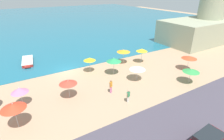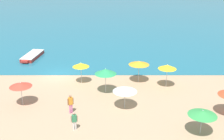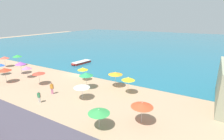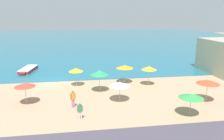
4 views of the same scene
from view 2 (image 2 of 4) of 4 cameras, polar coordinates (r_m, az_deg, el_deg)
The scene contains 12 objects.
ground_plane at distance 34.26m, azimuth -10.91°, elevation -1.05°, with size 160.00×160.00×0.00m, color tan.
sea at distance 87.38m, azimuth -4.37°, elevation 12.41°, with size 150.00×110.00×0.05m, color #1F6982.
beach_umbrella_1 at distance 25.42m, azimuth 2.63°, elevation -3.94°, with size 2.23×2.23×2.16m.
beach_umbrella_2 at distance 30.88m, azimuth -6.37°, elevation 1.04°, with size 1.84×1.84×2.44m.
beach_umbrella_6 at distance 22.64m, azimuth 17.92°, elevation -8.31°, with size 2.22×2.22×2.13m.
beach_umbrella_7 at distance 30.20m, azimuth 11.17°, elevation 0.64°, with size 1.94×1.94×2.61m.
beach_umbrella_8 at distance 28.23m, azimuth -1.33°, elevation -0.29°, with size 2.22×2.22×2.70m.
beach_umbrella_11 at distance 31.05m, azimuth 5.49°, elevation 1.44°, with size 2.28×2.28×2.55m.
beach_umbrella_13 at distance 27.21m, azimuth -18.10°, elevation -2.87°, with size 2.07×2.07×2.32m.
bather_0 at distance 25.16m, azimuth -8.43°, elevation -6.64°, with size 0.52×0.36×1.79m.
bather_1 at distance 22.75m, azimuth -7.69°, elevation -10.05°, with size 0.55×0.32×1.62m.
skiff_nearshore at distance 41.33m, azimuth -15.90°, elevation 2.77°, with size 2.35×5.39×0.53m.
Camera 2 is at (6.47, -31.25, 12.45)m, focal length 45.00 mm.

